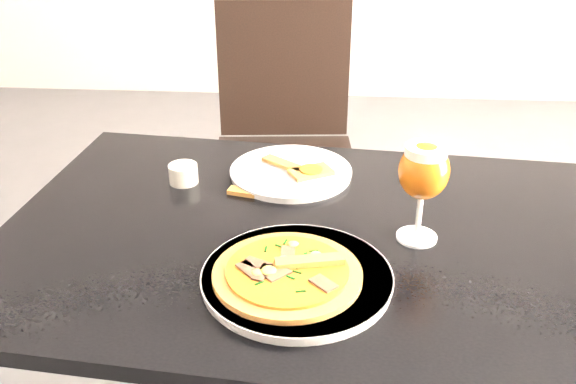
# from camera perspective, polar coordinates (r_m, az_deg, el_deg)

# --- Properties ---
(dining_table) EXTENTS (1.27, 0.91, 0.75)m
(dining_table) POSITION_cam_1_polar(r_m,az_deg,el_deg) (1.27, 2.32, -7.07)
(dining_table) COLOR black
(dining_table) RESTS_ON ground
(chair_far) EXTENTS (0.49, 0.49, 0.98)m
(chair_far) POSITION_cam_1_polar(r_m,az_deg,el_deg) (2.10, -0.33, 4.17)
(chair_far) COLOR black
(chair_far) RESTS_ON ground
(plate_main) EXTENTS (0.40, 0.40, 0.02)m
(plate_main) POSITION_cam_1_polar(r_m,az_deg,el_deg) (1.08, 0.79, -7.66)
(plate_main) COLOR silver
(plate_main) RESTS_ON dining_table
(pizza) EXTENTS (0.25, 0.25, 0.03)m
(pizza) POSITION_cam_1_polar(r_m,az_deg,el_deg) (1.06, 0.00, -7.18)
(pizza) COLOR #9D5D25
(pizza) RESTS_ON plate_main
(plate_second) EXTENTS (0.33, 0.33, 0.01)m
(plate_second) POSITION_cam_1_polar(r_m,az_deg,el_deg) (1.43, 0.26, 1.77)
(plate_second) COLOR silver
(plate_second) RESTS_ON dining_table
(crust_scraps) EXTENTS (0.17, 0.12, 0.01)m
(crust_scraps) POSITION_cam_1_polar(r_m,az_deg,el_deg) (1.41, 1.23, 2.06)
(crust_scraps) COLOR #9D5D25
(crust_scraps) RESTS_ON plate_second
(loose_crust) EXTENTS (0.12, 0.05, 0.01)m
(loose_crust) POSITION_cam_1_polar(r_m,az_deg,el_deg) (1.34, -2.93, -0.14)
(loose_crust) COLOR #9D5D25
(loose_crust) RESTS_ON dining_table
(sauce_cup) EXTENTS (0.06, 0.06, 0.04)m
(sauce_cup) POSITION_cam_1_polar(r_m,az_deg,el_deg) (1.41, -9.30, 1.69)
(sauce_cup) COLOR #B5B3A3
(sauce_cup) RESTS_ON dining_table
(beer_glass) EXTENTS (0.09, 0.09, 0.19)m
(beer_glass) POSITION_cam_1_polar(r_m,az_deg,el_deg) (1.16, 11.98, 1.77)
(beer_glass) COLOR silver
(beer_glass) RESTS_ON dining_table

